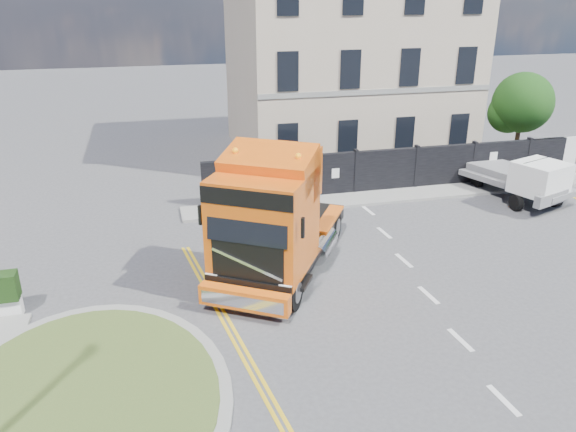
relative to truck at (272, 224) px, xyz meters
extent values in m
plane|color=#424244|center=(1.50, -1.80, -1.94)|extent=(120.00, 120.00, 0.00)
cylinder|color=gray|center=(-5.50, -4.80, -1.88)|extent=(6.80, 6.80, 0.12)
cylinder|color=#304B1E|center=(-5.50, -4.80, -1.80)|extent=(6.20, 6.20, 0.05)
cube|color=black|center=(7.50, 7.20, -0.94)|extent=(18.00, 0.25, 2.00)
cube|color=silver|center=(16.00, 7.20, -0.94)|extent=(2.60, 0.12, 2.00)
cube|color=#B6A590|center=(7.50, 14.70, 3.56)|extent=(12.00, 10.00, 11.00)
cylinder|color=#382619|center=(16.00, 10.20, -0.74)|extent=(0.24, 0.24, 2.40)
sphere|color=#193710|center=(16.00, 10.20, 1.26)|extent=(3.20, 3.20, 3.20)
sphere|color=#193710|center=(15.50, 10.60, 0.66)|extent=(2.20, 2.20, 2.20)
cube|color=gray|center=(7.50, 6.30, -1.88)|extent=(20.00, 1.60, 0.12)
cube|color=black|center=(0.64, 1.03, -1.13)|extent=(5.85, 7.20, 0.49)
cube|color=orange|center=(-0.36, -0.58, 0.39)|extent=(3.78, 3.82, 3.03)
cube|color=orange|center=(0.24, 0.39, 1.63)|extent=(2.81, 2.25, 1.52)
cube|color=black|center=(-1.09, -1.76, 0.82)|extent=(2.06, 1.31, 1.14)
cube|color=orange|center=(-1.27, -2.05, -1.34)|extent=(2.50, 1.75, 0.60)
cylinder|color=black|center=(-1.81, -0.70, -1.38)|extent=(0.89, 1.14, 1.13)
cylinder|color=gray|center=(-1.81, -0.70, -1.38)|extent=(0.65, 0.73, 0.62)
cylinder|color=black|center=(0.18, -1.93, -1.38)|extent=(0.89, 1.14, 1.13)
cylinder|color=gray|center=(0.18, -1.93, -1.38)|extent=(0.65, 0.73, 0.62)
cylinder|color=black|center=(0.21, 2.57, -1.38)|extent=(0.89, 1.14, 1.13)
cylinder|color=gray|center=(0.21, 2.57, -1.38)|extent=(0.65, 0.73, 0.62)
cylinder|color=black|center=(2.20, 1.33, -1.38)|extent=(0.89, 1.14, 1.13)
cylinder|color=gray|center=(2.20, 1.33, -1.38)|extent=(0.65, 0.73, 0.62)
cylinder|color=black|center=(0.90, 3.67, -1.38)|extent=(0.89, 1.14, 1.13)
cylinder|color=gray|center=(0.90, 3.67, -1.38)|extent=(0.65, 0.73, 0.62)
cylinder|color=black|center=(2.89, 2.44, -1.38)|extent=(0.89, 1.14, 1.13)
cylinder|color=gray|center=(2.89, 2.44, -1.38)|extent=(0.65, 0.73, 0.62)
cube|color=slate|center=(12.42, 5.03, -1.23)|extent=(3.46, 5.26, 0.26)
cube|color=white|center=(12.42, 3.50, -0.56)|extent=(2.44, 2.38, 1.33)
cylinder|color=black|center=(11.45, 3.50, -1.58)|extent=(0.26, 0.71, 0.71)
cylinder|color=black|center=(13.39, 3.50, -1.58)|extent=(0.26, 0.71, 0.71)
cylinder|color=black|center=(11.45, 6.56, -1.58)|extent=(0.26, 0.71, 0.71)
cylinder|color=black|center=(13.39, 6.56, -1.58)|extent=(0.26, 0.71, 0.71)
camera|label=1|loc=(-3.45, -15.85, 6.81)|focal=35.00mm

